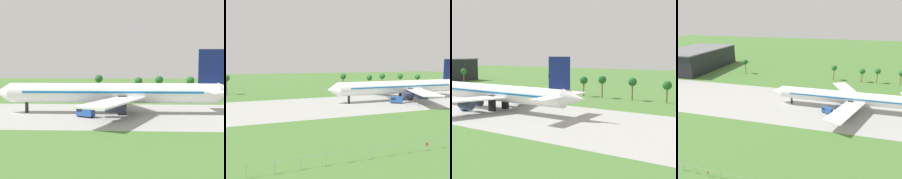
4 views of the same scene
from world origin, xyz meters
TOP-DOWN VIEW (x-y plane):
  - ground_plane at (0.00, 0.00)m, footprint 600.00×600.00m
  - taxiway_strip at (0.00, 0.00)m, footprint 320.00×44.00m
  - jet_airliner at (27.87, 1.32)m, footprint 71.64×52.96m
  - baggage_tug at (19.34, -5.56)m, footprint 5.25×4.13m
  - palm_tree_row at (30.73, 48.37)m, footprint 124.45×3.60m

SIDE VIEW (x-z plane):
  - ground_plane at x=0.00m, z-range 0.00..0.00m
  - taxiway_strip at x=0.00m, z-range 0.00..0.02m
  - baggage_tug at x=19.34m, z-range 0.10..2.89m
  - jet_airliner at x=27.87m, z-range -3.34..15.14m
  - palm_tree_row at x=30.73m, z-range 2.39..13.02m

